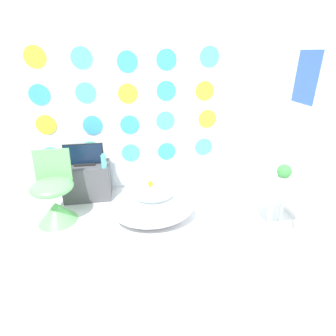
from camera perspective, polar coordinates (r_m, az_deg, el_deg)
name	(u,v)px	position (r m, az deg, el deg)	size (l,w,h in m)	color
ground_plane	(142,294)	(2.36, -5.78, -25.60)	(12.00, 12.00, 0.00)	silver
wall_back_dotted	(128,94)	(3.48, -8.71, 15.55)	(4.66, 0.05, 2.60)	white
wall_right	(310,103)	(3.15, 28.58, 12.27)	(0.06, 2.89, 2.60)	silver
bathtub	(153,206)	(2.95, -3.35, -8.19)	(0.93, 0.62, 0.44)	white
rubber_duck	(150,183)	(2.87, -3.85, -3.39)	(0.06, 0.06, 0.07)	yellow
chair	(55,199)	(3.21, -23.46, -6.28)	(0.46, 0.46, 0.81)	#66C166
tv_cabinet	(87,181)	(3.61, -17.15, -2.70)	(0.59, 0.37, 0.47)	#4C4C51
tv	(84,156)	(3.47, -17.85, 2.59)	(0.49, 0.12, 0.28)	black
vase	(104,161)	(3.33, -13.83, 1.42)	(0.06, 0.06, 0.18)	#51B2AD
side_table	(280,195)	(2.95, 23.14, -5.37)	(0.38, 0.34, 0.58)	silver
potted_plant_left	(284,174)	(2.85, 23.92, -1.11)	(0.14, 0.14, 0.20)	white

